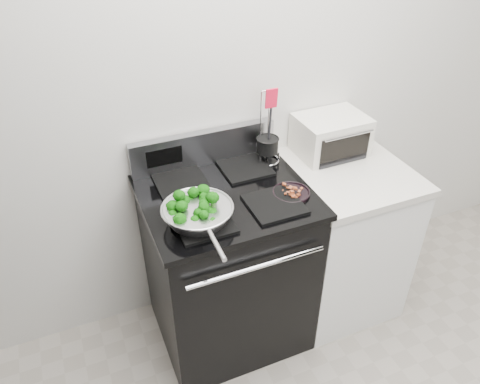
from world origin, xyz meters
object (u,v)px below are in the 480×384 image
bacon_plate (291,191)px  utensil_holder (267,149)px  toaster_oven (331,135)px  skillet (198,213)px  gas_range (227,265)px

bacon_plate → utensil_holder: bearing=85.5°
bacon_plate → toaster_oven: 0.51m
skillet → bacon_plate: (0.47, 0.03, -0.03)m
skillet → bacon_plate: bearing=5.0°
utensil_holder → toaster_oven: bearing=1.6°
bacon_plate → toaster_oven: size_ratio=0.48×
toaster_oven → bacon_plate: bearing=-143.1°
skillet → utensil_holder: 0.60m
gas_range → skillet: (-0.19, -0.15, 0.51)m
bacon_plate → gas_range: bearing=156.6°
bacon_plate → toaster_oven: (0.40, 0.31, 0.06)m
gas_range → skillet: 0.57m
skillet → gas_range: bearing=40.4°
gas_range → toaster_oven: bearing=15.6°
skillet → toaster_oven: toaster_oven is taller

